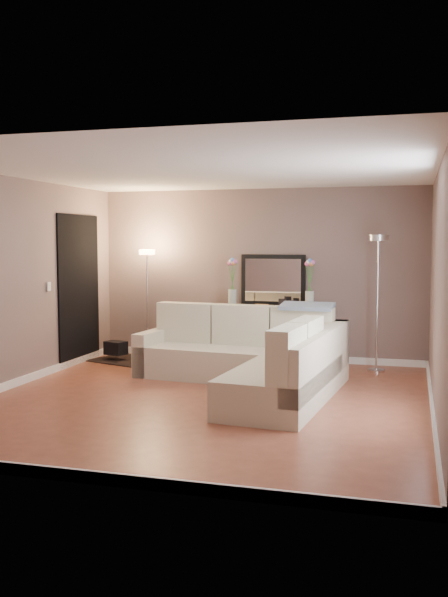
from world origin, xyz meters
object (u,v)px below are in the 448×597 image
(console_table, at_px, (264,330))
(floor_lamp_lit, at_px, (147,282))
(floor_lamp_unlit, at_px, (378,275))
(sectional_sofa, at_px, (256,359))

(console_table, height_order, floor_lamp_lit, floor_lamp_lit)
(console_table, xyz_separation_m, floor_lamp_unlit, (1.66, -0.28, 0.86))
(sectional_sofa, relative_size, floor_lamp_lit, 1.68)
(sectional_sofa, bearing_deg, floor_lamp_lit, 143.58)
(sectional_sofa, distance_m, floor_lamp_lit, 2.70)
(sectional_sofa, height_order, console_table, sectional_sofa)
(floor_lamp_lit, bearing_deg, sectional_sofa, -36.42)
(console_table, relative_size, floor_lamp_lit, 0.83)
(console_table, relative_size, floor_lamp_unlit, 0.74)
(floor_lamp_unlit, bearing_deg, sectional_sofa, -134.55)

